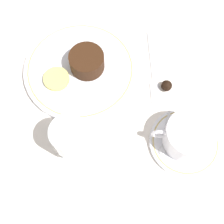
{
  "coord_description": "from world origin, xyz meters",
  "views": [
    {
      "loc": [
        -0.08,
        0.32,
        0.64
      ],
      "look_at": [
        -0.06,
        0.08,
        0.04
      ],
      "focal_mm": 50.0,
      "sensor_mm": 36.0,
      "label": 1
    }
  ],
  "objects_px": {
    "wine_glass": "(70,138)",
    "fork": "(153,74)",
    "coffee_cup": "(188,136)",
    "dessert_cake": "(88,62)",
    "dinner_plate": "(80,70)"
  },
  "relations": [
    {
      "from": "wine_glass",
      "to": "fork",
      "type": "height_order",
      "value": "wine_glass"
    },
    {
      "from": "wine_glass",
      "to": "fork",
      "type": "distance_m",
      "value": 0.26
    },
    {
      "from": "coffee_cup",
      "to": "wine_glass",
      "type": "bearing_deg",
      "value": 6.06
    },
    {
      "from": "coffee_cup",
      "to": "fork",
      "type": "xyz_separation_m",
      "value": [
        0.07,
        -0.16,
        -0.04
      ]
    },
    {
      "from": "wine_glass",
      "to": "dessert_cake",
      "type": "bearing_deg",
      "value": -95.08
    },
    {
      "from": "dessert_cake",
      "to": "wine_glass",
      "type": "bearing_deg",
      "value": 84.92
    },
    {
      "from": "coffee_cup",
      "to": "wine_glass",
      "type": "relative_size",
      "value": 1.19
    },
    {
      "from": "dinner_plate",
      "to": "fork",
      "type": "height_order",
      "value": "dinner_plate"
    },
    {
      "from": "dinner_plate",
      "to": "fork",
      "type": "xyz_separation_m",
      "value": [
        -0.17,
        -0.0,
        -0.01
      ]
    },
    {
      "from": "dessert_cake",
      "to": "fork",
      "type": "bearing_deg",
      "value": 178.32
    },
    {
      "from": "dinner_plate",
      "to": "wine_glass",
      "type": "bearing_deg",
      "value": 91.07
    },
    {
      "from": "dinner_plate",
      "to": "wine_glass",
      "type": "distance_m",
      "value": 0.19
    },
    {
      "from": "dinner_plate",
      "to": "coffee_cup",
      "type": "xyz_separation_m",
      "value": [
        -0.24,
        0.16,
        0.03
      ]
    },
    {
      "from": "dessert_cake",
      "to": "dinner_plate",
      "type": "bearing_deg",
      "value": 17.16
    },
    {
      "from": "wine_glass",
      "to": "dessert_cake",
      "type": "height_order",
      "value": "wine_glass"
    }
  ]
}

